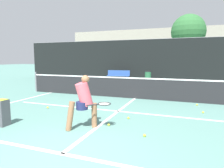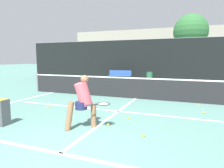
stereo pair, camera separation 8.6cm
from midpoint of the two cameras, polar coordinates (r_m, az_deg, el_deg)
ground_plane at (r=3.80m, az=-17.68°, el=-20.94°), size 100.00×100.00×0.00m
court_baseline_near at (r=4.08m, az=-13.97°, el=-18.70°), size 11.00×0.10×0.01m
court_service_line at (r=6.84m, az=2.15°, el=-7.77°), size 8.25×0.10×0.01m
court_center_mark at (r=6.42m, az=0.76°, el=-8.78°), size 0.10×5.60×0.01m
court_sideline_left at (r=9.00m, az=-27.32°, el=-4.93°), size 0.10×6.60×0.01m
net at (r=8.94m, az=7.09°, el=-0.94°), size 11.09×0.09×1.07m
fence_back at (r=16.00m, az=13.63°, el=6.59°), size 24.00×0.06×3.31m
player_practicing at (r=5.09m, az=-7.79°, el=-4.62°), size 1.14×0.75×1.38m
tennis_ball_scattered_0 at (r=8.27m, az=23.58°, el=-5.53°), size 0.07×0.07×0.07m
tennis_ball_scattered_1 at (r=7.22m, az=25.02°, el=-7.42°), size 0.07×0.07×0.07m
tennis_ball_scattered_2 at (r=4.76m, az=9.49°, el=-14.32°), size 0.07×0.07×0.07m
tennis_ball_scattered_3 at (r=5.41m, az=-0.66°, el=-11.55°), size 0.07×0.07×0.07m
tennis_ball_scattered_4 at (r=6.01m, az=5.03°, el=-9.64°), size 0.07×0.07×0.07m
tennis_ball_scattered_5 at (r=7.59m, az=-17.47°, el=-6.36°), size 0.07×0.07×0.07m
ball_hopper at (r=6.10m, az=-28.50°, el=-6.96°), size 0.28×0.28×0.71m
courtside_bench at (r=15.77m, az=2.43°, el=2.51°), size 1.81×0.48×0.86m
trash_bin at (r=15.00m, az=10.81°, el=1.98°), size 0.47×0.47×0.86m
parked_car at (r=19.93m, az=23.24°, el=3.28°), size 1.67×4.17×1.42m
tree_west at (r=25.57m, az=21.64°, el=13.80°), size 3.91×3.91×6.89m
building_far at (r=34.97m, az=18.00°, el=9.48°), size 36.00×2.40×6.70m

